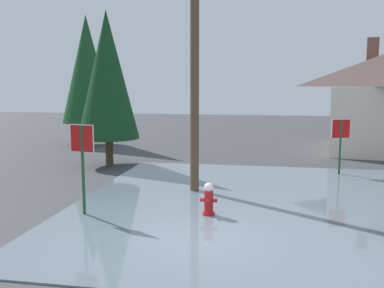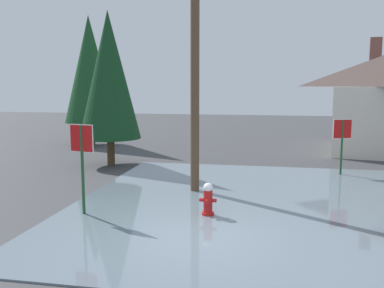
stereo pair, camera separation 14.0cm
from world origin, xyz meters
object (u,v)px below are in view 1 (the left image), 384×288
Objects in this scene: stop_sign_near at (82,151)px; pine_tree_mid_left at (87,70)px; stop_sign_far at (341,135)px; utility_pole at (195,42)px; pine_tree_tall_left at (107,75)px; fire_hydrant at (209,200)px.

pine_tree_mid_left is at bearing 112.94° from stop_sign_near.
utility_pole is at bearing -145.03° from stop_sign_far.
stop_sign_near is 0.37× the size of pine_tree_tall_left.
stop_sign_far is at bearing 41.37° from stop_sign_near.
pine_tree_tall_left reaches higher than stop_sign_near.
utility_pole is 12.33m from pine_tree_mid_left.
pine_tree_tall_left is (-4.38, 3.86, -0.93)m from utility_pole.
stop_sign_far is 14.41m from pine_tree_mid_left.
pine_tree_tall_left is at bearing 138.60° from utility_pole.
stop_sign_far is at bearing 34.97° from utility_pole.
utility_pole reaches higher than stop_sign_near.
utility_pole is (-0.82, 2.54, 4.31)m from fire_hydrant.
stop_sign_near is at bearing -128.57° from utility_pole.
stop_sign_near is 9.93m from stop_sign_far.
stop_sign_near reaches higher than stop_sign_far.
stop_sign_near is 0.27× the size of utility_pole.
fire_hydrant is 8.91m from pine_tree_tall_left.
stop_sign_near reaches higher than fire_hydrant.
pine_tree_tall_left is (-9.39, 0.35, 2.29)m from stop_sign_far.
stop_sign_near is 13.93m from pine_tree_mid_left.
stop_sign_far is 0.33× the size of pine_tree_tall_left.
stop_sign_near is 4.93m from utility_pole.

